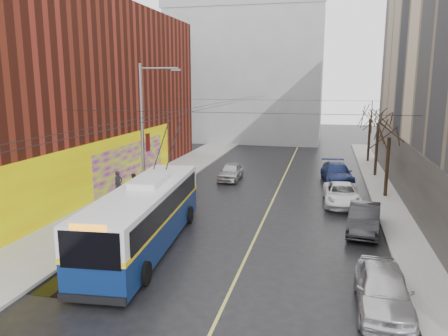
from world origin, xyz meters
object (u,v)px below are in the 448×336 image
object	(u,v)px
tree_far	(371,111)
following_car	(231,171)
parked_car_a	(383,289)
parked_car_c	(342,194)
streetlight_pole	(145,132)
parked_car_d	(337,173)
parked_car_b	(364,218)
tree_mid	(379,115)
pedestrian_b	(135,186)
trolleybus	(145,216)
tree_near	(390,126)
pedestrian_a	(118,184)

from	to	relation	value
tree_far	following_car	bearing A→B (deg)	-136.89
parked_car_a	parked_car_c	distance (m)	13.64
streetlight_pole	following_car	size ratio (longest dim) A/B	2.22
parked_car_c	parked_car_d	world-z (taller)	parked_car_d
following_car	parked_car_b	bearing A→B (deg)	-48.51
tree_far	parked_car_a	world-z (taller)	tree_far
tree_mid	pedestrian_b	world-z (taller)	tree_mid
following_car	tree_mid	bearing A→B (deg)	18.22
parked_car_b	trolleybus	bearing A→B (deg)	-149.16
tree_mid	parked_car_c	xyz separation A→B (m)	(-3.00, -9.46, -4.56)
trolleybus	tree_mid	bearing A→B (deg)	52.36
tree_mid	parked_car_a	bearing A→B (deg)	-94.95
tree_mid	streetlight_pole	bearing A→B (deg)	-139.35
tree_mid	tree_near	bearing A→B (deg)	-90.00
parked_car_a	following_car	bearing A→B (deg)	117.30
tree_mid	parked_car_b	xyz separation A→B (m)	(-2.00, -14.70, -4.51)
parked_car_b	parked_car_c	xyz separation A→B (m)	(-1.00, 5.23, -0.05)
following_car	tree_near	bearing A→B (deg)	-15.19
tree_near	pedestrian_b	distance (m)	17.65
tree_far	tree_near	bearing A→B (deg)	-90.00
trolleybus	parked_car_a	distance (m)	11.13
parked_car_b	pedestrian_a	distance (m)	16.15
streetlight_pole	tree_near	xyz separation A→B (m)	(15.14, 6.00, 0.13)
trolleybus	parked_car_d	xyz separation A→B (m)	(9.29, 16.49, -0.82)
trolleybus	parked_car_d	distance (m)	18.94
tree_near	pedestrian_b	xyz separation A→B (m)	(-16.53, -4.76, -3.96)
streetlight_pole	parked_car_b	world-z (taller)	streetlight_pole
parked_car_c	pedestrian_a	world-z (taller)	pedestrian_a
parked_car_a	trolleybus	bearing A→B (deg)	161.37
streetlight_pole	tree_far	world-z (taller)	streetlight_pole
tree_near	tree_far	distance (m)	14.00
parked_car_d	tree_near	bearing A→B (deg)	-59.28
following_car	pedestrian_b	xyz separation A→B (m)	(-4.88, -7.86, 0.32)
trolleybus	parked_car_a	size ratio (longest dim) A/B	2.67
parked_car_a	parked_car_c	bearing A→B (deg)	94.77
tree_mid	parked_car_d	distance (m)	6.24
parked_car_c	following_car	bearing A→B (deg)	144.67
streetlight_pole	tree_mid	distance (m)	19.96
tree_far	parked_car_c	bearing A→B (deg)	-100.31
trolleybus	pedestrian_b	bearing A→B (deg)	112.96
pedestrian_b	tree_far	bearing A→B (deg)	4.16
tree_mid	parked_car_a	world-z (taller)	tree_mid
tree_far	following_car	xyz separation A→B (m)	(-11.65, -10.90, -4.45)
parked_car_c	following_car	size ratio (longest dim) A/B	1.22
trolleybus	pedestrian_b	world-z (taller)	trolleybus
parked_car_a	pedestrian_b	size ratio (longest dim) A/B	2.65
parked_car_d	following_car	bearing A→B (deg)	179.14
tree_far	following_car	distance (m)	16.56
tree_far	parked_car_c	world-z (taller)	tree_far
parked_car_d	parked_car_b	bearing A→B (deg)	-91.62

